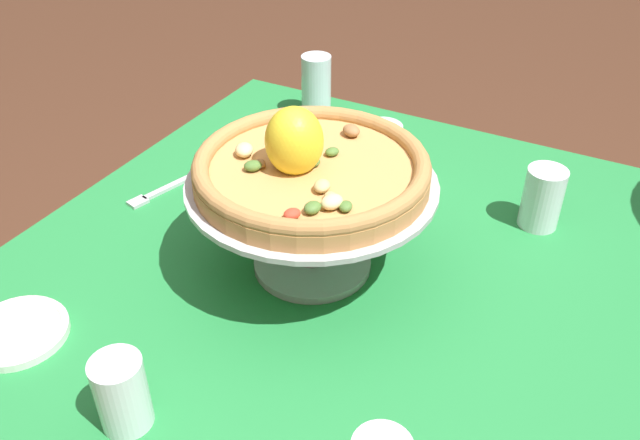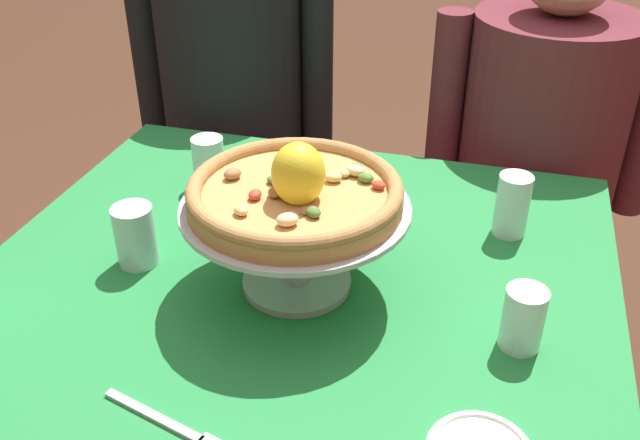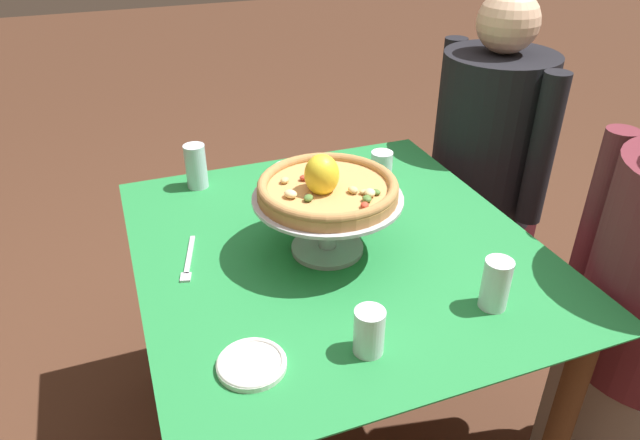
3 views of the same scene
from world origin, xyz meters
The scene contains 9 objects.
dining_table centered at (0.00, 0.00, 0.61)m, with size 1.05×0.97×0.72m.
pizza_stand centered at (0.01, -0.03, 0.82)m, with size 0.36×0.36×0.15m.
pizza centered at (0.02, -0.03, 0.89)m, with size 0.33×0.33×0.11m.
water_glass_side_left centered at (-0.26, -0.04, 0.77)m, with size 0.07×0.07×0.11m.
water_glass_side_right centered at (0.37, -0.08, 0.76)m, with size 0.06×0.06×0.10m.
water_glass_front_left centered at (-0.43, -0.27, 0.78)m, with size 0.06×0.06×0.13m.
water_glass_back_left centered at (-0.26, 0.25, 0.76)m, with size 0.06×0.06×0.10m.
side_plate centered at (0.33, -0.31, 0.73)m, with size 0.13×0.13×0.02m.
dinner_fork centered at (-0.05, -0.36, 0.72)m, with size 0.19×0.07×0.01m.
Camera 1 is at (0.71, 0.36, 1.37)m, focal length 37.72 mm.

